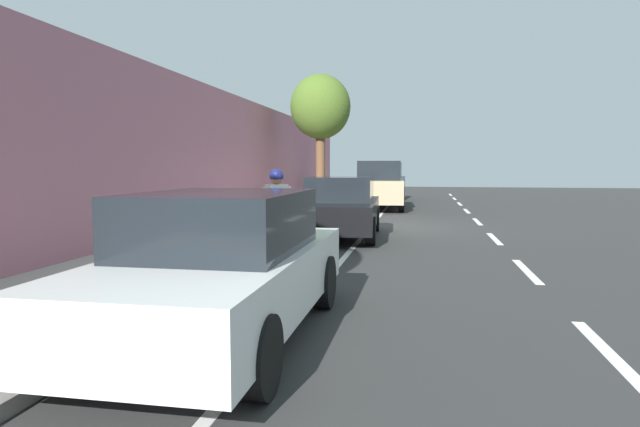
{
  "coord_description": "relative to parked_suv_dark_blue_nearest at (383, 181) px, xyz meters",
  "views": [
    {
      "loc": [
        -1.29,
        15.96,
        1.78
      ],
      "look_at": [
        0.34,
        7.24,
        1.01
      ],
      "focal_mm": 30.51,
      "sensor_mm": 36.0,
      "label": 1
    }
  ],
  "objects": [
    {
      "name": "curb_edge",
      "position": [
        0.93,
        12.54,
        -0.96
      ],
      "size": [
        0.16,
        39.95,
        0.13
      ],
      "primitive_type": "cube",
      "color": "gray",
      "rests_on": "ground"
    },
    {
      "name": "pedestrian_on_phone",
      "position": [
        2.88,
        2.18,
        0.08
      ],
      "size": [
        0.56,
        0.38,
        1.7
      ],
      "color": "black",
      "rests_on": "sidewalk"
    },
    {
      "name": "sidewalk",
      "position": [
        2.53,
        12.54,
        -0.96
      ],
      "size": [
        3.03,
        39.95,
        0.13
      ],
      "primitive_type": "cube",
      "color": "#B6ADA4",
      "rests_on": "ground"
    },
    {
      "name": "parked_suv_dark_blue_nearest",
      "position": [
        0.0,
        0.0,
        0.0
      ],
      "size": [
        2.19,
        4.81,
        1.99
      ],
      "color": "navy",
      "rests_on": "ground"
    },
    {
      "name": "parked_suv_tan_second",
      "position": [
        -0.27,
        5.97,
        0.0
      ],
      "size": [
        2.2,
        4.81,
        1.99
      ],
      "color": "tan",
      "rests_on": "ground"
    },
    {
      "name": "lane_stripe_bike_edge",
      "position": [
        -0.54,
        12.54,
        -1.02
      ],
      "size": [
        0.12,
        39.95,
        0.01
      ],
      "primitive_type": "cube",
      "color": "white",
      "rests_on": "ground"
    },
    {
      "name": "street_tree_near_cyclist",
      "position": [
        1.93,
        7.41,
        3.0
      ],
      "size": [
        2.35,
        2.35,
        5.22
      ],
      "color": "brown",
      "rests_on": "sidewalk"
    },
    {
      "name": "building_facade",
      "position": [
        4.29,
        12.54,
        1.03
      ],
      "size": [
        0.5,
        39.95,
        4.11
      ],
      "primitive_type": "cube",
      "color": "#A8677A",
      "rests_on": "ground"
    },
    {
      "name": "ground",
      "position": [
        -0.71,
        12.54,
        -1.03
      ],
      "size": [
        63.92,
        63.92,
        0.0
      ],
      "primitive_type": "plane",
      "color": "#2F2F2F"
    },
    {
      "name": "cyclist_with_backpack",
      "position": [
        0.68,
        18.67,
        0.04
      ],
      "size": [
        0.54,
        0.55,
        1.74
      ],
      "color": "#C6B284",
      "rests_on": "ground"
    },
    {
      "name": "bicycle_at_curb",
      "position": [
        0.47,
        19.14,
        -0.67
      ],
      "size": [
        1.45,
        0.99,
        0.73
      ],
      "color": "black",
      "rests_on": "ground"
    },
    {
      "name": "parked_sedan_white_far",
      "position": [
        0.0,
        23.25,
        -0.27
      ],
      "size": [
        1.85,
        4.41,
        1.52
      ],
      "color": "white",
      "rests_on": "ground"
    },
    {
      "name": "parked_sedan_black_mid",
      "position": [
        -0.02,
        15.04,
        -0.27
      ],
      "size": [
        2.0,
        4.48,
        1.52
      ],
      "color": "black",
      "rests_on": "ground"
    },
    {
      "name": "lane_stripe_centre",
      "position": [
        -3.79,
        12.57,
        -1.02
      ],
      "size": [
        0.14,
        40.0,
        0.01
      ],
      "color": "white",
      "rests_on": "ground"
    }
  ]
}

